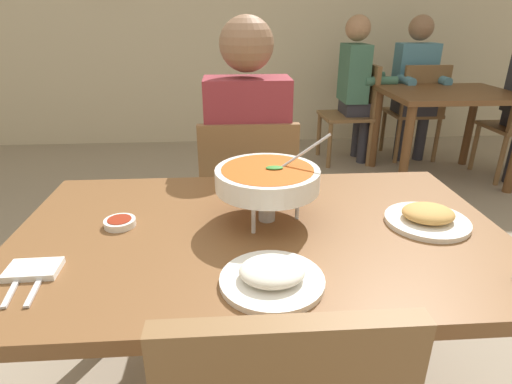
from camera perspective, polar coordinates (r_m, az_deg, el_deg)
name	(u,v)px	position (r m, az deg, el deg)	size (l,w,h in m)	color
dining_table_main	(259,260)	(1.24, 0.48, -9.39)	(1.38, 0.84, 0.74)	brown
chair_diner_main	(248,201)	(1.92, -1.13, -1.24)	(0.44, 0.44, 0.90)	brown
diner_main	(247,150)	(1.87, -1.24, 5.79)	(0.40, 0.45, 1.31)	#2D2D38
curry_bowl	(267,179)	(1.18, 1.58, 1.77)	(0.33, 0.30, 0.26)	silver
rice_plate	(272,276)	(0.95, 2.24, -11.49)	(0.24, 0.24, 0.06)	white
appetizer_plate	(428,218)	(1.30, 22.67, -3.29)	(0.24, 0.24, 0.06)	white
sauce_dish	(120,222)	(1.26, -18.30, -4.00)	(0.09, 0.09, 0.02)	white
napkin_folded	(33,270)	(1.12, -28.39, -9.41)	(0.12, 0.08, 0.02)	white
fork_utensil	(15,284)	(1.10, -30.32, -10.92)	(0.01, 0.17, 0.01)	silver
spoon_utensil	(38,283)	(1.08, -27.89, -11.06)	(0.01, 0.17, 0.01)	silver
dining_table_far	(446,108)	(3.75, 24.82, 10.54)	(1.00, 0.80, 0.74)	brown
chair_bg_left	(417,107)	(4.22, 21.41, 10.87)	(0.45, 0.45, 0.90)	brown
chair_bg_right	(356,108)	(4.02, 13.63, 11.25)	(0.46, 0.46, 0.90)	brown
patron_bg_left	(415,80)	(4.23, 21.16, 14.20)	(0.40, 0.45, 1.31)	#2D2D38
patron_bg_right	(357,81)	(4.00, 13.84, 14.62)	(0.45, 0.40, 1.31)	#2D2D38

